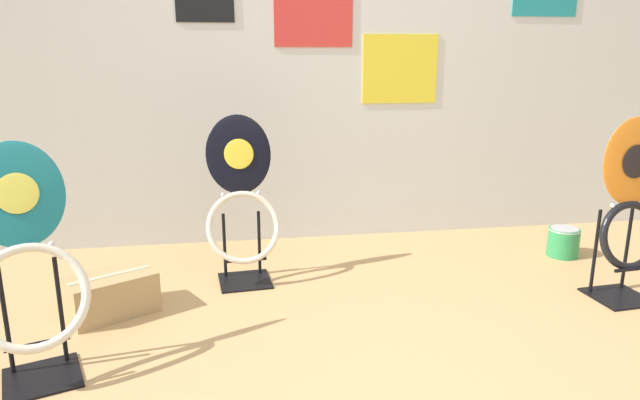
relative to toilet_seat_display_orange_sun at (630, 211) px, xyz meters
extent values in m
cube|color=silver|center=(-1.41, 1.28, 0.83)|extent=(8.00, 0.06, 2.60)
cube|color=red|center=(-1.42, 1.24, 1.04)|extent=(0.50, 0.01, 0.48)
cube|color=yellow|center=(-0.84, 1.24, 0.66)|extent=(0.50, 0.01, 0.44)
cube|color=black|center=(0.00, 0.00, -0.47)|extent=(0.30, 0.30, 0.01)
cylinder|color=black|center=(-0.11, 0.08, -0.24)|extent=(0.02, 0.02, 0.45)
cylinder|color=black|center=(0.09, 0.10, -0.24)|extent=(0.02, 0.02, 0.45)
cylinder|color=black|center=(0.01, -0.08, -0.28)|extent=(0.22, 0.04, 0.02)
torus|color=black|center=(0.00, -0.02, -0.12)|extent=(0.36, 0.14, 0.35)
ellipsoid|color=orange|center=(0.00, 0.02, 0.25)|extent=(0.36, 0.07, 0.44)
ellipsoid|color=black|center=(0.00, 0.00, 0.25)|extent=(0.16, 0.03, 0.17)
sphere|color=silver|center=(-0.10, 0.00, 0.03)|extent=(0.02, 0.02, 0.02)
cube|color=black|center=(-1.92, 0.52, -0.47)|extent=(0.30, 0.30, 0.01)
cylinder|color=black|center=(-2.02, 0.61, -0.28)|extent=(0.02, 0.02, 0.37)
cylinder|color=black|center=(-1.83, 0.62, -0.28)|extent=(0.02, 0.02, 0.37)
cylinder|color=black|center=(-1.91, 0.45, -0.32)|extent=(0.22, 0.04, 0.02)
torus|color=beige|center=(-1.92, 0.50, -0.15)|extent=(0.41, 0.22, 0.38)
ellipsoid|color=black|center=(-1.93, 0.62, 0.23)|extent=(0.36, 0.15, 0.43)
ellipsoid|color=yellow|center=(-1.93, 0.61, 0.24)|extent=(0.16, 0.06, 0.16)
sphere|color=silver|center=(-2.02, 0.57, 0.02)|extent=(0.02, 0.02, 0.02)
sphere|color=silver|center=(-1.83, 0.58, 0.02)|extent=(0.02, 0.02, 0.02)
cube|color=black|center=(-2.74, -0.33, -0.47)|extent=(0.36, 0.36, 0.01)
cylinder|color=black|center=(-2.86, -0.28, -0.24)|extent=(0.02, 0.02, 0.45)
cylinder|color=black|center=(-2.67, -0.21, -0.24)|extent=(0.02, 0.02, 0.45)
cylinder|color=black|center=(-2.71, -0.41, -0.28)|extent=(0.22, 0.09, 0.02)
torus|color=beige|center=(-2.73, -0.35, -0.12)|extent=(0.47, 0.37, 0.38)
ellipsoid|color=#197075|center=(-2.79, -0.19, 0.25)|extent=(0.38, 0.27, 0.40)
ellipsoid|color=#EADB4C|center=(-2.78, -0.21, 0.25)|extent=(0.17, 0.11, 0.15)
sphere|color=silver|center=(-2.67, -0.23, 0.05)|extent=(0.02, 0.02, 0.02)
cylinder|color=#2D8E4C|center=(0.07, 0.63, -0.38)|extent=(0.19, 0.19, 0.18)
torus|color=silver|center=(0.07, 0.63, -0.30)|extent=(0.19, 0.19, 0.01)
cylinder|color=#B2B2B7|center=(0.07, 0.63, -0.29)|extent=(0.17, 0.17, 0.00)
cube|color=tan|center=(-2.57, 0.23, -0.37)|extent=(0.47, 0.41, 0.20)
cube|color=#B7AD89|center=(-2.57, 0.23, -0.27)|extent=(0.36, 0.22, 0.00)
camera|label=1|loc=(-1.97, -2.47, 0.78)|focal=32.00mm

